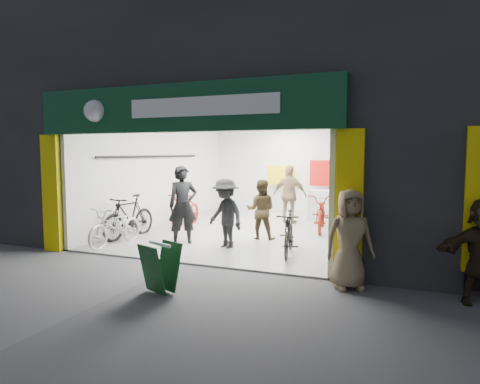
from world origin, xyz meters
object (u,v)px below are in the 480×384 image
Objects in this scene: sandwich_board at (160,266)px; bike_left_front at (116,226)px; pedestrian_near at (350,239)px; bike_right_front at (289,234)px.

bike_left_front is at bearing 160.30° from sandwich_board.
sandwich_board is at bearing -40.10° from bike_left_front.
bike_left_front is 5.70m from pedestrian_near.
bike_left_front is 2.30× the size of sandwich_board.
bike_left_front is 3.81m from sandwich_board.
bike_left_front reaches higher than sandwich_board.
pedestrian_near is 3.06m from sandwich_board.
bike_right_front is at bearing 102.21° from pedestrian_near.
sandwich_board is (2.85, -2.54, -0.04)m from bike_left_front.
pedestrian_near is at bearing -59.75° from bike_right_front.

